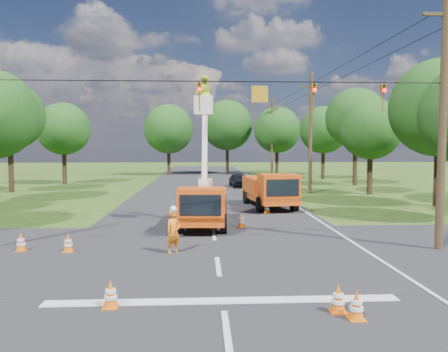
{
  "coord_description": "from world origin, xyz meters",
  "views": [
    {
      "loc": [
        -0.51,
        -13.99,
        3.98
      ],
      "look_at": [
        0.48,
        5.68,
        2.6
      ],
      "focal_mm": 35.0,
      "sensor_mm": 36.0,
      "label": 1
    }
  ],
  "objects": [
    {
      "name": "bucket_truck",
      "position": [
        -0.45,
        7.11,
        1.59
      ],
      "size": [
        2.49,
        5.72,
        7.36
      ],
      "rotation": [
        0.0,
        0.0,
        -0.05
      ],
      "color": "#D44C0F",
      "rests_on": "ground"
    },
    {
      "name": "tree_far_a",
      "position": [
        -5.0,
        45.0,
        6.19
      ],
      "size": [
        6.6,
        6.6,
        9.5
      ],
      "color": "#382616",
      "rests_on": "ground"
    },
    {
      "name": "traffic_cone_1",
      "position": [
        2.98,
        -4.49,
        0.36
      ],
      "size": [
        0.38,
        0.38,
        0.71
      ],
      "color": "orange",
      "rests_on": "ground"
    },
    {
      "name": "tree_right_b",
      "position": [
        15.0,
        14.0,
        6.43
      ],
      "size": [
        6.4,
        6.4,
        9.65
      ],
      "color": "#382616",
      "rests_on": "ground"
    },
    {
      "name": "pole_right_far",
      "position": [
        8.5,
        42.0,
        5.11
      ],
      "size": [
        1.8,
        0.3,
        10.0
      ],
      "color": "#4C3823",
      "rests_on": "ground"
    },
    {
      "name": "traffic_cone_2",
      "position": [
        1.38,
        6.79,
        0.36
      ],
      "size": [
        0.38,
        0.38,
        0.71
      ],
      "color": "orange",
      "rests_on": "ground"
    },
    {
      "name": "traffic_cone_4",
      "position": [
        -5.5,
        2.28,
        0.36
      ],
      "size": [
        0.38,
        0.38,
        0.71
      ],
      "color": "orange",
      "rests_on": "ground"
    },
    {
      "name": "traffic_cone_8",
      "position": [
        2.7,
        -4.05,
        0.36
      ],
      "size": [
        0.38,
        0.38,
        0.71
      ],
      "color": "orange",
      "rests_on": "ground"
    },
    {
      "name": "traffic_cone_5",
      "position": [
        -7.32,
        2.52,
        0.36
      ],
      "size": [
        0.38,
        0.38,
        0.71
      ],
      "color": "orange",
      "rests_on": "ground"
    },
    {
      "name": "ground",
      "position": [
        0.0,
        20.0,
        0.0
      ],
      "size": [
        140.0,
        140.0,
        0.0
      ],
      "primitive_type": "plane",
      "color": "#2B4414",
      "rests_on": "ground"
    },
    {
      "name": "tree_far_b",
      "position": [
        3.0,
        47.0,
        6.81
      ],
      "size": [
        7.0,
        7.0,
        10.32
      ],
      "color": "#382616",
      "rests_on": "ground"
    },
    {
      "name": "tree_right_d",
      "position": [
        14.8,
        29.0,
        6.68
      ],
      "size": [
        6.0,
        6.0,
        9.7
      ],
      "color": "#382616",
      "rests_on": "ground"
    },
    {
      "name": "pole_right_mid",
      "position": [
        8.5,
        22.0,
        5.11
      ],
      "size": [
        1.8,
        0.3,
        10.0
      ],
      "color": "#4C3823",
      "rests_on": "ground"
    },
    {
      "name": "pole_right_near",
      "position": [
        8.5,
        2.0,
        5.11
      ],
      "size": [
        1.8,
        0.3,
        10.0
      ],
      "color": "#4C3823",
      "rests_on": "ground"
    },
    {
      "name": "ground_worker",
      "position": [
        -1.57,
        1.88,
        0.82
      ],
      "size": [
        0.71,
        0.68,
        1.63
      ],
      "primitive_type": "imported",
      "rotation": [
        0.0,
        0.0,
        0.67
      ],
      "color": "orange",
      "rests_on": "ground"
    },
    {
      "name": "road_cross",
      "position": [
        0.0,
        2.0,
        0.0
      ],
      "size": [
        56.0,
        10.0,
        0.07
      ],
      "primitive_type": "cube",
      "color": "black",
      "rests_on": "ground"
    },
    {
      "name": "tree_right_e",
      "position": [
        13.8,
        37.0,
        5.81
      ],
      "size": [
        5.6,
        5.6,
        8.63
      ],
      "color": "#382616",
      "rests_on": "ground"
    },
    {
      "name": "distant_car",
      "position": [
        3.01,
        27.59,
        0.66
      ],
      "size": [
        1.92,
        3.99,
        1.31
      ],
      "primitive_type": "imported",
      "rotation": [
        0.0,
        0.0,
        0.1
      ],
      "color": "black",
      "rests_on": "ground"
    },
    {
      "name": "tree_right_c",
      "position": [
        13.2,
        21.0,
        5.31
      ],
      "size": [
        5.0,
        5.0,
        7.83
      ],
      "color": "#382616",
      "rests_on": "ground"
    },
    {
      "name": "tree_far_c",
      "position": [
        9.5,
        44.0,
        6.06
      ],
      "size": [
        6.2,
        6.2,
        9.18
      ],
      "color": "#382616",
      "rests_on": "ground"
    },
    {
      "name": "edge_line",
      "position": [
        5.6,
        20.0,
        0.0
      ],
      "size": [
        0.12,
        90.0,
        0.02
      ],
      "primitive_type": "cube",
      "color": "silver",
      "rests_on": "ground"
    },
    {
      "name": "road_main",
      "position": [
        0.0,
        20.0,
        0.0
      ],
      "size": [
        12.0,
        100.0,
        0.06
      ],
      "primitive_type": "cube",
      "color": "black",
      "rests_on": "ground"
    },
    {
      "name": "stop_bar",
      "position": [
        0.0,
        -3.2,
        0.0
      ],
      "size": [
        9.0,
        0.45,
        0.02
      ],
      "primitive_type": "cube",
      "color": "silver",
      "rests_on": "ground"
    },
    {
      "name": "traffic_cone_0",
      "position": [
        -2.75,
        -3.47,
        0.36
      ],
      "size": [
        0.38,
        0.38,
        0.71
      ],
      "color": "orange",
      "rests_on": "ground"
    },
    {
      "name": "tree_left_f",
      "position": [
        -14.8,
        32.0,
        5.69
      ],
      "size": [
        5.4,
        5.4,
        8.4
      ],
      "color": "#382616",
      "rests_on": "ground"
    },
    {
      "name": "second_truck",
      "position": [
        3.79,
        13.44,
        1.19
      ],
      "size": [
        2.97,
        6.31,
        2.28
      ],
      "rotation": [
        0.0,
        0.0,
        0.11
      ],
      "color": "#D44C0F",
      "rests_on": "ground"
    },
    {
      "name": "tree_left_e",
      "position": [
        -16.8,
        24.0,
        6.49
      ],
      "size": [
        5.8,
        5.8,
        9.41
      ],
      "color": "#382616",
      "rests_on": "ground"
    },
    {
      "name": "traffic_cone_7",
      "position": [
        3.98,
        15.56,
        0.36
      ],
      "size": [
        0.38,
        0.38,
        0.71
      ],
      "color": "orange",
      "rests_on": "ground"
    },
    {
      "name": "traffic_cone_3",
      "position": [
        3.27,
        11.13,
        0.36
      ],
      "size": [
        0.38,
        0.38,
        0.71
      ],
      "color": "orange",
      "rests_on": "ground"
    },
    {
      "name": "signal_span",
      "position": [
        2.23,
        1.99,
        5.88
      ],
      "size": [
        18.0,
        0.29,
        1.07
      ],
      "color": "black",
      "rests_on": "ground"
    }
  ]
}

